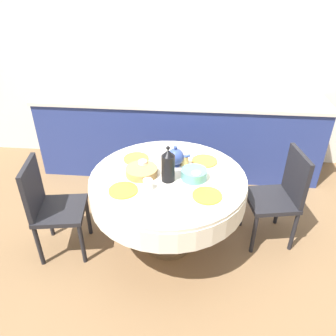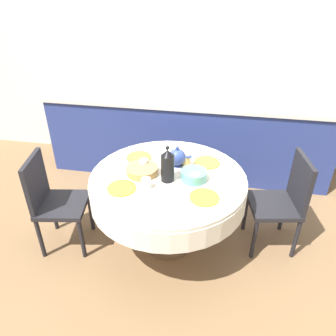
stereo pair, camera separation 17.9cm
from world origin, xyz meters
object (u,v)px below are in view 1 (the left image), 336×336
object	(u,v)px
chair_left	(280,193)
chair_right	(50,204)
teapot	(176,157)
coffee_carafe	(168,166)

from	to	relation	value
chair_left	chair_right	xyz separation A→B (m)	(-1.92, -0.34, 0.00)
teapot	coffee_carafe	bearing A→B (deg)	-100.16
coffee_carafe	teapot	distance (m)	0.24
chair_left	coffee_carafe	world-z (taller)	coffee_carafe
coffee_carafe	teapot	size ratio (longest dim) A/B	1.53
chair_right	teapot	bearing A→B (deg)	99.10
coffee_carafe	teapot	bearing A→B (deg)	79.84
chair_left	chair_right	size ratio (longest dim) A/B	1.00
chair_left	chair_right	distance (m)	1.95
chair_right	coffee_carafe	distance (m)	1.04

